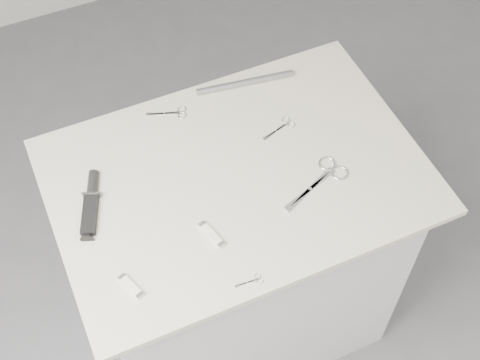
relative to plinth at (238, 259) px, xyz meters
name	(u,v)px	position (x,y,z in m)	size (l,w,h in m)	color
ground	(238,317)	(0.00, 0.00, -0.46)	(4.00, 4.00, 0.01)	slate
plinth	(238,259)	(0.00, 0.00, 0.00)	(0.90, 0.60, 0.90)	silver
display_board	(237,176)	(0.00, 0.00, 0.46)	(1.00, 0.70, 0.02)	beige
large_shears	(325,176)	(0.21, -0.10, 0.47)	(0.21, 0.13, 0.01)	silver
embroidery_scissors_a	(283,126)	(0.19, 0.10, 0.47)	(0.11, 0.06, 0.00)	silver
embroidery_scissors_b	(174,113)	(-0.08, 0.27, 0.47)	(0.11, 0.07, 0.00)	silver
tiny_scissors	(252,281)	(-0.10, -0.31, 0.47)	(0.07, 0.03, 0.00)	silver
sheathed_knife	(91,200)	(-0.38, 0.07, 0.48)	(0.10, 0.19, 0.02)	black
pocket_knife_a	(212,235)	(-0.14, -0.15, 0.48)	(0.04, 0.09, 0.01)	white
pocket_knife_b	(131,286)	(-0.37, -0.20, 0.47)	(0.04, 0.08, 0.01)	white
metal_rail	(245,83)	(0.15, 0.29, 0.48)	(0.02, 0.02, 0.29)	gray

